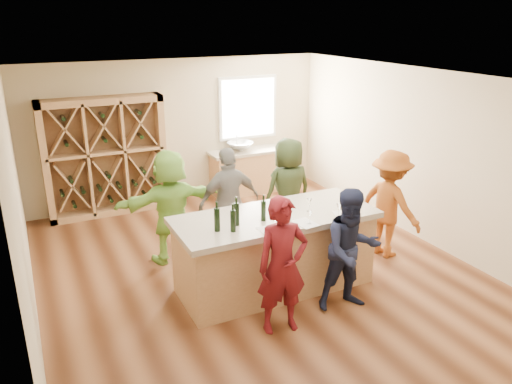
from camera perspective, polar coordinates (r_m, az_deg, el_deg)
name	(u,v)px	position (r m, az deg, el deg)	size (l,w,h in m)	color
floor	(256,273)	(7.53, -0.02, -9.22)	(6.00, 7.00, 0.10)	brown
ceiling	(256,74)	(6.63, -0.02, 13.30)	(6.00, 7.00, 0.10)	white
wall_back	(178,130)	(10.14, -8.88, 6.98)	(6.00, 0.10, 2.80)	#C8B691
wall_front	(452,307)	(4.33, 21.49, -12.17)	(6.00, 0.10, 2.80)	#C8B691
wall_left	(16,217)	(6.32, -25.78, -2.61)	(0.10, 7.00, 2.80)	#C8B691
wall_right	(422,155)	(8.66, 18.49, 4.02)	(0.10, 7.00, 2.80)	#C8B691
window_frame	(248,108)	(10.53, -0.94, 9.61)	(1.30, 0.06, 1.30)	white
window_pane	(249,108)	(10.50, -0.86, 9.58)	(1.18, 0.01, 1.18)	white
wine_rack	(105,157)	(9.63, -16.83, 3.84)	(2.20, 0.45, 2.20)	#AF8153
back_counter_base	(249,172)	(10.56, -0.77, 2.27)	(1.60, 0.58, 0.86)	#AF8153
back_counter_top	(249,151)	(10.44, -0.78, 4.68)	(1.70, 0.62, 0.06)	#ACA08C
sink	(240,147)	(10.32, -1.79, 5.22)	(0.54, 0.54, 0.19)	silver
faucet	(237,142)	(10.47, -2.20, 5.74)	(0.02, 0.02, 0.30)	silver
tasting_counter_base	(275,254)	(6.86, 2.17, -7.08)	(2.60, 1.00, 1.00)	#AF8153
tasting_counter_top	(275,217)	(6.63, 2.23, -2.91)	(2.72, 1.12, 0.08)	#ACA08C
wine_bottle_a	(217,220)	(6.09, -4.47, -3.17)	(0.07, 0.07, 0.30)	black
wine_bottle_b	(233,221)	(6.06, -2.65, -3.32)	(0.07, 0.07, 0.28)	black
wine_bottle_c	(236,214)	(6.24, -2.24, -2.54)	(0.07, 0.07, 0.30)	black
wine_bottle_e	(263,211)	(6.37, 0.86, -2.17)	(0.07, 0.07, 0.27)	black
wine_glass_a	(275,225)	(6.07, 2.18, -3.83)	(0.06, 0.06, 0.17)	white
wine_glass_b	(310,218)	(6.33, 6.14, -2.98)	(0.06, 0.06, 0.16)	white
wine_glass_c	(339,210)	(6.59, 9.43, -2.09)	(0.07, 0.07, 0.19)	white
wine_glass_d	(309,205)	(6.72, 6.11, -1.52)	(0.07, 0.07, 0.18)	white
wine_glass_e	(348,203)	(6.87, 10.51, -1.29)	(0.07, 0.07, 0.18)	white
tasting_menu_a	(269,231)	(6.13, 1.52, -4.42)	(0.22, 0.31, 0.00)	white
tasting_menu_b	(306,223)	(6.37, 5.69, -3.56)	(0.23, 0.32, 0.00)	white
tasting_menu_c	(342,214)	(6.72, 9.76, -2.50)	(0.20, 0.27, 0.00)	white
person_near_left	(282,266)	(5.83, 3.03, -8.43)	(0.61, 0.45, 1.68)	#590F14
person_near_right	(351,250)	(6.38, 10.83, -6.56)	(0.78, 0.43, 1.61)	#191E38
person_server	(390,204)	(7.91, 15.02, -1.32)	(1.09, 0.51, 1.69)	#994C19
person_far_mid	(229,202)	(7.69, -3.06, -1.14)	(1.01, 0.51, 1.72)	slate
person_far_right	(288,190)	(8.18, 3.70, 0.22)	(0.85, 0.55, 1.73)	#263319
person_far_left	(171,206)	(7.57, -9.69, -1.59)	(1.62, 0.58, 1.75)	#8CC64C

